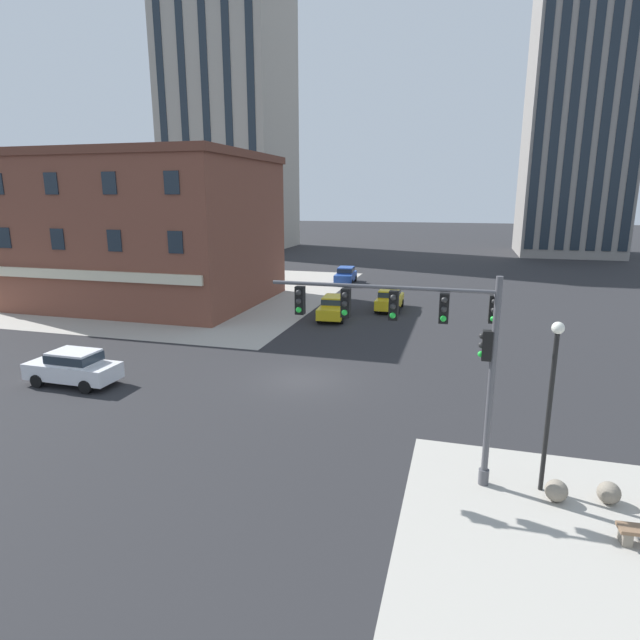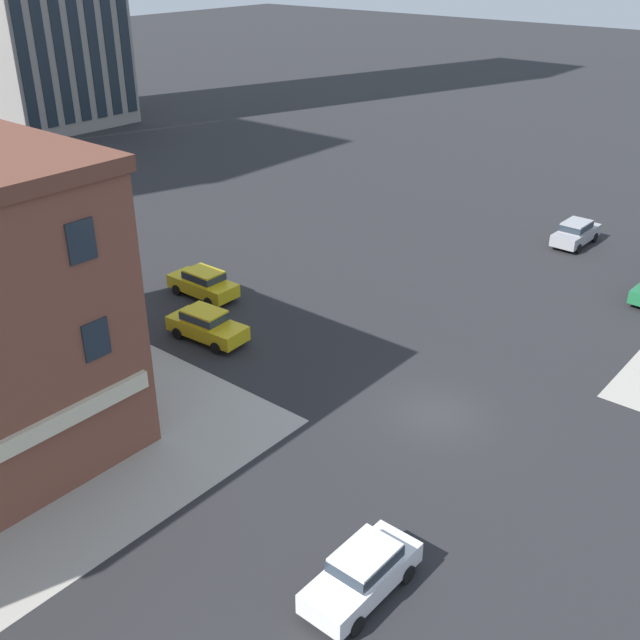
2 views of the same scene
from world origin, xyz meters
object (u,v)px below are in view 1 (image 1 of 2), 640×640
object	(u,v)px
traffic_signal_main	(434,338)
car_cross_eastbound	(334,306)
car_main_northbound_near	(74,366)
bollard_sphere_curb_a	(556,491)
car_parked_curb	(390,299)
bollard_sphere_curb_b	(609,493)
car_main_southbound_far	(346,274)
street_lamp_corner_near	(551,387)

from	to	relation	value
traffic_signal_main	car_cross_eastbound	bearing A→B (deg)	112.03
traffic_signal_main	car_main_northbound_near	distance (m)	17.67
bollard_sphere_curb_a	car_parked_curb	world-z (taller)	car_parked_curb
traffic_signal_main	car_parked_curb	world-z (taller)	traffic_signal_main
bollard_sphere_curb_b	car_parked_curb	bearing A→B (deg)	112.00
traffic_signal_main	car_cross_eastbound	distance (m)	22.33
car_main_southbound_far	car_parked_curb	xyz separation A→B (m)	(6.20, -11.67, 0.00)
bollard_sphere_curb_a	car_main_northbound_near	distance (m)	21.11
bollard_sphere_curb_a	car_main_northbound_near	size ratio (longest dim) A/B	0.15
bollard_sphere_curb_a	car_main_southbound_far	xyz separation A→B (m)	(-14.73, 36.70, 0.59)
street_lamp_corner_near	traffic_signal_main	bearing A→B (deg)	179.63
bollard_sphere_curb_b	car_main_northbound_near	world-z (taller)	car_main_northbound_near
bollard_sphere_curb_a	car_main_southbound_far	bearing A→B (deg)	111.87
car_main_northbound_near	car_cross_eastbound	xyz separation A→B (m)	(8.60, 16.60, 0.00)
traffic_signal_main	car_main_southbound_far	size ratio (longest dim) A/B	1.56
car_parked_curb	car_main_northbound_near	bearing A→B (deg)	-120.38
bollard_sphere_curb_b	street_lamp_corner_near	size ratio (longest dim) A/B	0.12
car_main_southbound_far	car_cross_eastbound	bearing A→B (deg)	-80.34
street_lamp_corner_near	car_cross_eastbound	size ratio (longest dim) A/B	1.18
bollard_sphere_curb_b	car_main_northbound_near	bearing A→B (deg)	169.60
car_cross_eastbound	car_parked_curb	distance (m)	5.38
bollard_sphere_curb_b	car_parked_curb	xyz separation A→B (m)	(-9.99, 24.73, 0.59)
car_main_southbound_far	bollard_sphere_curb_b	bearing A→B (deg)	-66.02
traffic_signal_main	car_parked_curb	bearing A→B (deg)	100.96
street_lamp_corner_near	car_main_northbound_near	bearing A→B (deg)	169.30
street_lamp_corner_near	car_parked_curb	bearing A→B (deg)	108.44
car_main_southbound_far	car_main_northbound_near	bearing A→B (deg)	-100.37
bollard_sphere_curb_b	car_main_southbound_far	size ratio (longest dim) A/B	0.14
traffic_signal_main	bollard_sphere_curb_b	size ratio (longest dim) A/B	10.77
traffic_signal_main	car_main_southbound_far	xyz separation A→B (m)	(-10.94, 36.16, -3.68)
car_main_northbound_near	car_parked_curb	bearing A→B (deg)	59.62
traffic_signal_main	bollard_sphere_curb_b	bearing A→B (deg)	-2.68
car_parked_curb	bollard_sphere_curb_b	bearing A→B (deg)	-68.00
car_main_southbound_far	street_lamp_corner_near	bearing A→B (deg)	-68.33
traffic_signal_main	street_lamp_corner_near	world-z (taller)	traffic_signal_main
car_main_northbound_near	car_main_southbound_far	size ratio (longest dim) A/B	0.98
bollard_sphere_curb_b	car_main_northbound_near	xyz separation A→B (m)	(-22.11, 4.06, 0.59)
car_cross_eastbound	bollard_sphere_curb_a	bearing A→B (deg)	-60.10
car_parked_curb	street_lamp_corner_near	bearing A→B (deg)	-71.56
bollard_sphere_curb_b	car_cross_eastbound	world-z (taller)	car_cross_eastbound
bollard_sphere_curb_a	bollard_sphere_curb_b	xyz separation A→B (m)	(1.47, 0.29, 0.00)
car_main_northbound_near	car_parked_curb	world-z (taller)	same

